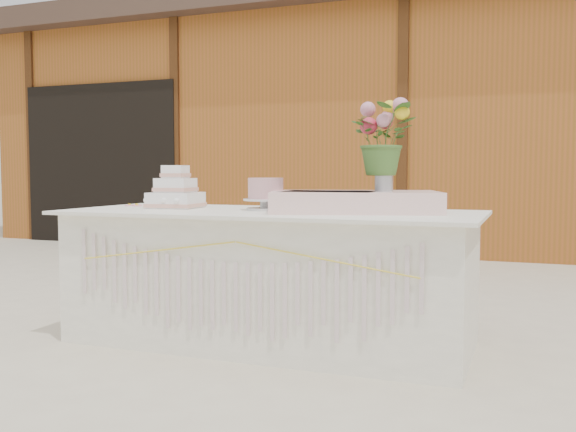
{
  "coord_description": "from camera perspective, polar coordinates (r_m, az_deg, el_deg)",
  "views": [
    {
      "loc": [
        1.42,
        -3.41,
        1.0
      ],
      "look_at": [
        0.0,
        0.3,
        0.72
      ],
      "focal_mm": 40.0,
      "sensor_mm": 36.0,
      "label": 1
    }
  ],
  "objects": [
    {
      "name": "satin_runner",
      "position": [
        3.6,
        5.94,
        1.28
      ],
      "size": [
        1.04,
        0.78,
        0.12
      ],
      "primitive_type": "cube",
      "rotation": [
        0.0,
        0.0,
        0.3
      ],
      "color": "#FFCDCD",
      "rests_on": "cake_table"
    },
    {
      "name": "loose_flowers",
      "position": [
        4.32,
        -13.4,
        0.97
      ],
      "size": [
        0.14,
        0.3,
        0.02
      ],
      "primitive_type": null,
      "rotation": [
        0.0,
        0.0,
        0.04
      ],
      "color": "pink",
      "rests_on": "cake_table"
    },
    {
      "name": "barn",
      "position": [
        9.54,
        12.37,
        7.99
      ],
      "size": [
        12.6,
        4.6,
        3.3
      ],
      "color": "#954B1F",
      "rests_on": "ground"
    },
    {
      "name": "flower_vase",
      "position": [
        3.58,
        8.52,
        3.27
      ],
      "size": [
        0.1,
        0.1,
        0.14
      ],
      "primitive_type": "cylinder",
      "color": "silver",
      "rests_on": "satin_runner"
    },
    {
      "name": "wedding_cake",
      "position": [
        4.03,
        -9.95,
        1.98
      ],
      "size": [
        0.32,
        0.32,
        0.26
      ],
      "rotation": [
        0.0,
        0.0,
        0.09
      ],
      "color": "white",
      "rests_on": "cake_table"
    },
    {
      "name": "bouquet",
      "position": [
        3.59,
        8.57,
        7.5
      ],
      "size": [
        0.4,
        0.36,
        0.39
      ],
      "primitive_type": "imported",
      "rotation": [
        0.0,
        0.0,
        0.16
      ],
      "color": "#40692A",
      "rests_on": "flower_vase"
    },
    {
      "name": "pink_cake_stand",
      "position": [
        3.75,
        -2.0,
        2.13
      ],
      "size": [
        0.26,
        0.26,
        0.19
      ],
      "color": "silver",
      "rests_on": "cake_table"
    },
    {
      "name": "cake_table",
      "position": [
        3.74,
        -1.68,
        -5.4
      ],
      "size": [
        2.4,
        1.0,
        0.77
      ],
      "color": "white",
      "rests_on": "ground"
    },
    {
      "name": "ground",
      "position": [
        3.83,
        -1.64,
        -11.12
      ],
      "size": [
        80.0,
        80.0,
        0.0
      ],
      "primitive_type": "plane",
      "color": "beige",
      "rests_on": "ground"
    }
  ]
}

